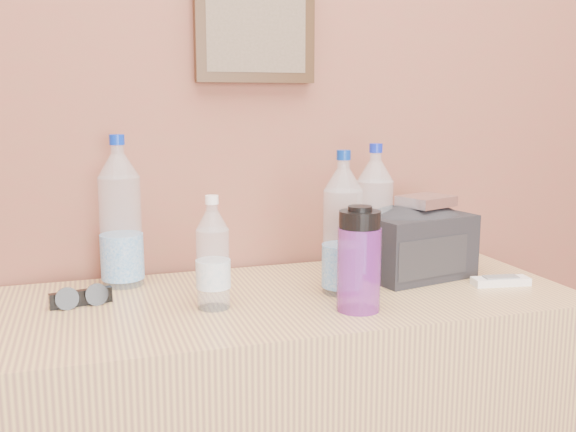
{
  "coord_description": "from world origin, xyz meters",
  "views": [
    {
      "loc": [
        -0.45,
        0.4,
        1.23
      ],
      "look_at": [
        -0.03,
        1.71,
        0.98
      ],
      "focal_mm": 40.0,
      "sensor_mm": 36.0,
      "label": 1
    }
  ],
  "objects_px": {
    "nalgene_bottle": "(359,260)",
    "ac_remote": "(501,281)",
    "pet_small": "(213,259)",
    "pet_large_b": "(121,220)",
    "sunglasses": "(81,298)",
    "toiletry_bag": "(414,241)",
    "pet_large_d": "(343,231)",
    "foil_packet": "(426,201)",
    "pet_large_c": "(374,219)"
  },
  "relations": [
    {
      "from": "nalgene_bottle",
      "to": "ac_remote",
      "type": "height_order",
      "value": "nalgene_bottle"
    },
    {
      "from": "pet_small",
      "to": "pet_large_b",
      "type": "bearing_deg",
      "value": 126.01
    },
    {
      "from": "sunglasses",
      "to": "nalgene_bottle",
      "type": "bearing_deg",
      "value": -31.58
    },
    {
      "from": "pet_large_b",
      "to": "toiletry_bag",
      "type": "distance_m",
      "value": 0.71
    },
    {
      "from": "pet_large_d",
      "to": "foil_packet",
      "type": "relative_size",
      "value": 2.72
    },
    {
      "from": "pet_large_c",
      "to": "nalgene_bottle",
      "type": "distance_m",
      "value": 0.28
    },
    {
      "from": "pet_large_b",
      "to": "pet_large_d",
      "type": "xyz_separation_m",
      "value": [
        0.47,
        -0.22,
        -0.01
      ]
    },
    {
      "from": "sunglasses",
      "to": "pet_large_d",
      "type": "bearing_deg",
      "value": -19.12
    },
    {
      "from": "pet_large_b",
      "to": "pet_large_c",
      "type": "distance_m",
      "value": 0.61
    },
    {
      "from": "toiletry_bag",
      "to": "foil_packet",
      "type": "relative_size",
      "value": 2.18
    },
    {
      "from": "nalgene_bottle",
      "to": "foil_packet",
      "type": "relative_size",
      "value": 1.85
    },
    {
      "from": "pet_small",
      "to": "sunglasses",
      "type": "distance_m",
      "value": 0.3
    },
    {
      "from": "pet_small",
      "to": "nalgene_bottle",
      "type": "bearing_deg",
      "value": -20.65
    },
    {
      "from": "pet_small",
      "to": "ac_remote",
      "type": "xyz_separation_m",
      "value": [
        0.68,
        -0.04,
        -0.1
      ]
    },
    {
      "from": "pet_small",
      "to": "foil_packet",
      "type": "relative_size",
      "value": 2.01
    },
    {
      "from": "pet_large_d",
      "to": "ac_remote",
      "type": "distance_m",
      "value": 0.41
    },
    {
      "from": "ac_remote",
      "to": "toiletry_bag",
      "type": "bearing_deg",
      "value": 146.29
    },
    {
      "from": "foil_packet",
      "to": "pet_large_b",
      "type": "bearing_deg",
      "value": 168.66
    },
    {
      "from": "toiletry_bag",
      "to": "foil_packet",
      "type": "distance_m",
      "value": 0.1
    },
    {
      "from": "nalgene_bottle",
      "to": "foil_packet",
      "type": "distance_m",
      "value": 0.34
    },
    {
      "from": "pet_large_c",
      "to": "pet_large_d",
      "type": "distance_m",
      "value": 0.17
    },
    {
      "from": "pet_large_c",
      "to": "sunglasses",
      "type": "xyz_separation_m",
      "value": [
        -0.69,
        -0.03,
        -0.13
      ]
    },
    {
      "from": "sunglasses",
      "to": "ac_remote",
      "type": "bearing_deg",
      "value": -19.34
    },
    {
      "from": "nalgene_bottle",
      "to": "pet_large_c",
      "type": "bearing_deg",
      "value": 58.43
    },
    {
      "from": "nalgene_bottle",
      "to": "toiletry_bag",
      "type": "bearing_deg",
      "value": 40.95
    },
    {
      "from": "toiletry_bag",
      "to": "foil_packet",
      "type": "xyz_separation_m",
      "value": [
        0.02,
        -0.01,
        0.1
      ]
    },
    {
      "from": "pet_large_d",
      "to": "foil_packet",
      "type": "distance_m",
      "value": 0.26
    },
    {
      "from": "nalgene_bottle",
      "to": "toiletry_bag",
      "type": "height_order",
      "value": "nalgene_bottle"
    },
    {
      "from": "pet_large_d",
      "to": "pet_small",
      "type": "xyz_separation_m",
      "value": [
        -0.3,
        -0.02,
        -0.04
      ]
    },
    {
      "from": "ac_remote",
      "to": "pet_large_d",
      "type": "bearing_deg",
      "value": 179.72
    },
    {
      "from": "toiletry_bag",
      "to": "pet_large_c",
      "type": "bearing_deg",
      "value": 154.36
    },
    {
      "from": "nalgene_bottle",
      "to": "ac_remote",
      "type": "relative_size",
      "value": 1.62
    },
    {
      "from": "pet_large_d",
      "to": "toiletry_bag",
      "type": "height_order",
      "value": "pet_large_d"
    },
    {
      "from": "pet_small",
      "to": "nalgene_bottle",
      "type": "height_order",
      "value": "pet_small"
    },
    {
      "from": "pet_large_d",
      "to": "sunglasses",
      "type": "bearing_deg",
      "value": 171.83
    },
    {
      "from": "nalgene_bottle",
      "to": "toiletry_bag",
      "type": "relative_size",
      "value": 0.85
    },
    {
      "from": "pet_large_b",
      "to": "sunglasses",
      "type": "bearing_deg",
      "value": -125.38
    },
    {
      "from": "ac_remote",
      "to": "foil_packet",
      "type": "xyz_separation_m",
      "value": [
        -0.13,
        0.13,
        0.18
      ]
    },
    {
      "from": "pet_large_d",
      "to": "pet_large_b",
      "type": "bearing_deg",
      "value": 155.29
    },
    {
      "from": "toiletry_bag",
      "to": "pet_large_d",
      "type": "bearing_deg",
      "value": -171.28
    },
    {
      "from": "nalgene_bottle",
      "to": "sunglasses",
      "type": "relative_size",
      "value": 1.69
    },
    {
      "from": "pet_large_b",
      "to": "pet_small",
      "type": "relative_size",
      "value": 1.48
    },
    {
      "from": "ac_remote",
      "to": "pet_large_c",
      "type": "bearing_deg",
      "value": 155.21
    },
    {
      "from": "pet_large_c",
      "to": "foil_packet",
      "type": "bearing_deg",
      "value": -16.4
    },
    {
      "from": "sunglasses",
      "to": "foil_packet",
      "type": "bearing_deg",
      "value": -11.61
    },
    {
      "from": "sunglasses",
      "to": "foil_packet",
      "type": "distance_m",
      "value": 0.83
    },
    {
      "from": "pet_small",
      "to": "pet_large_c",
      "type": "bearing_deg",
      "value": 16.53
    },
    {
      "from": "pet_large_b",
      "to": "toiletry_bag",
      "type": "relative_size",
      "value": 1.37
    },
    {
      "from": "pet_large_c",
      "to": "toiletry_bag",
      "type": "xyz_separation_m",
      "value": [
        0.1,
        -0.02,
        -0.06
      ]
    },
    {
      "from": "pet_large_b",
      "to": "nalgene_bottle",
      "type": "bearing_deg",
      "value": -36.97
    }
  ]
}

